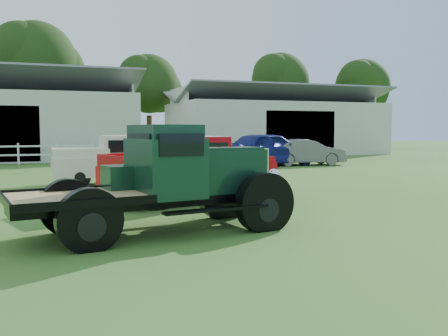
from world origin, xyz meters
name	(u,v)px	position (x,y,z in m)	size (l,w,h in m)	color
ground	(235,222)	(0.00, 0.00, 0.00)	(120.00, 120.00, 0.00)	#40661E
shed_right	(274,121)	(14.00, 27.00, 2.60)	(16.80, 9.20, 5.20)	silver
tree_b	(37,83)	(-4.00, 34.00, 5.75)	(6.90, 6.90, 11.50)	#1C370C
tree_c	(149,100)	(5.00, 33.00, 4.50)	(5.40, 5.40, 9.00)	#1C370C
tree_d	(280,98)	(18.00, 34.00, 5.00)	(6.00, 6.00, 10.00)	#1C370C
tree_e	(362,101)	(26.00, 32.00, 4.75)	(5.70, 5.70, 9.50)	#1C370C
vintage_flatbed	(160,179)	(-1.72, -0.52, 1.02)	(5.14, 2.04, 2.04)	#123324
red_pickup	(191,168)	(0.01, 3.29, 0.89)	(4.90, 1.88, 1.79)	#BA080F
white_pickup	(117,160)	(-1.27, 8.28, 0.85)	(4.63, 1.80, 1.70)	white
misc_car_blue	(269,149)	(7.66, 14.51, 0.91)	(2.14, 5.32, 1.81)	navy
misc_car_grey	(306,152)	(9.75, 14.28, 0.70)	(1.49, 4.26, 1.40)	#5E5E5E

